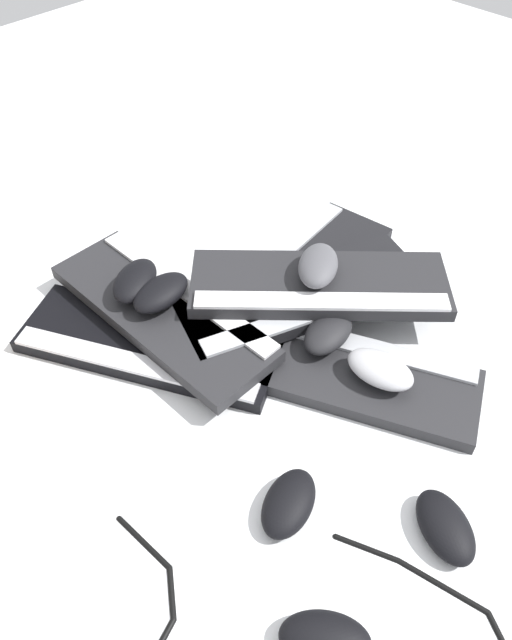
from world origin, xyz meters
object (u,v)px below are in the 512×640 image
at_px(keyboard_1, 298,276).
at_px(keyboard_5, 319,285).
at_px(keyboard_0, 342,372).
at_px(mouse_2, 445,527).
at_px(keyboard_3, 163,310).
at_px(mouse_5, 328,332).
at_px(mouse_7, 161,292).
at_px(mouse_0, 135,281).
at_px(mouse_3, 380,369).
at_px(mouse_1, 318,265).
at_px(mouse_4, 289,503).
at_px(keyboard_2, 148,345).
at_px(keyboard_4, 303,297).
at_px(mouse_6, 325,639).

relative_size(keyboard_1, keyboard_5, 1.08).
xyz_separation_m(keyboard_0, mouse_2, (0.27, -0.11, 0.01)).
relative_size(keyboard_3, mouse_2, 4.02).
height_order(keyboard_1, keyboard_3, keyboard_3).
height_order(mouse_5, mouse_7, mouse_7).
xyz_separation_m(mouse_0, mouse_3, (0.40, 0.16, -0.03)).
height_order(mouse_1, mouse_2, mouse_1).
relative_size(keyboard_3, keyboard_5, 1.05).
height_order(keyboard_0, mouse_1, mouse_1).
distance_m(mouse_1, mouse_3, 0.21).
distance_m(keyboard_5, mouse_4, 0.39).
height_order(mouse_2, mouse_4, same).
bearing_deg(keyboard_2, keyboard_4, 63.19).
bearing_deg(mouse_3, mouse_4, -90.43).
bearing_deg(mouse_1, mouse_2, -148.89).
relative_size(keyboard_2, mouse_7, 4.17).
distance_m(keyboard_4, mouse_2, 0.45).
bearing_deg(keyboard_4, keyboard_2, -116.81).
distance_m(keyboard_4, mouse_3, 0.20).
distance_m(mouse_0, mouse_6, 0.63).
xyz_separation_m(mouse_4, mouse_6, (0.15, -0.10, 0.00)).
xyz_separation_m(keyboard_2, mouse_2, (0.54, 0.08, 0.01)).
distance_m(mouse_1, mouse_5, 0.12).
distance_m(mouse_1, mouse_7, 0.27).
relative_size(keyboard_1, keyboard_2, 0.99).
height_order(mouse_0, mouse_2, mouse_0).
xyz_separation_m(keyboard_4, mouse_7, (-0.15, -0.19, 0.04)).
bearing_deg(keyboard_3, mouse_1, 53.89).
height_order(keyboard_0, keyboard_5, keyboard_5).
distance_m(keyboard_3, mouse_4, 0.40).
xyz_separation_m(mouse_3, mouse_6, (0.19, -0.35, -0.03)).
bearing_deg(keyboard_3, mouse_5, 33.74).
xyz_separation_m(keyboard_5, mouse_2, (0.39, -0.19, -0.05)).
xyz_separation_m(keyboard_2, mouse_6, (0.51, -0.14, 0.01)).
bearing_deg(keyboard_2, keyboard_0, 34.98).
distance_m(mouse_3, mouse_5, 0.11).
xyz_separation_m(keyboard_0, mouse_5, (-0.05, 0.02, 0.04)).
bearing_deg(keyboard_1, keyboard_0, -30.51).
distance_m(keyboard_0, mouse_0, 0.38).
relative_size(keyboard_1, keyboard_4, 0.98).
height_order(keyboard_5, mouse_0, mouse_0).
bearing_deg(mouse_4, keyboard_3, 56.08).
relative_size(mouse_1, mouse_7, 1.00).
distance_m(mouse_0, mouse_5, 0.34).
height_order(keyboard_3, mouse_2, keyboard_3).
distance_m(keyboard_4, keyboard_5, 0.04).
height_order(keyboard_5, mouse_3, keyboard_5).
bearing_deg(mouse_0, keyboard_0, 82.89).
xyz_separation_m(mouse_0, mouse_1, (0.22, 0.22, 0.03)).
height_order(keyboard_4, mouse_3, mouse_3).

